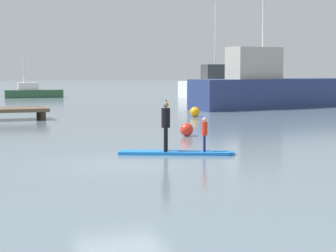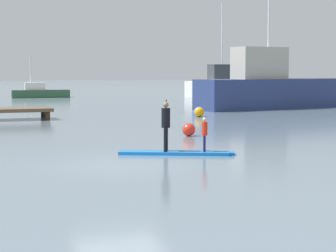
{
  "view_description": "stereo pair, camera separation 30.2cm",
  "coord_description": "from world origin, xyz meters",
  "px_view_note": "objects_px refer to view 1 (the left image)",
  "views": [
    {
      "loc": [
        -4.78,
        -16.97,
        2.72
      ],
      "look_at": [
        1.99,
        1.5,
        0.9
      ],
      "focal_mm": 67.46,
      "sensor_mm": 36.0,
      "label": 1
    },
    {
      "loc": [
        -4.5,
        -17.07,
        2.72
      ],
      "look_at": [
        1.99,
        1.5,
        0.9
      ],
      "focal_mm": 67.46,
      "sensor_mm": 36.0,
      "label": 2
    }
  ],
  "objects_px": {
    "paddleboard_near": "(176,153)",
    "mooring_buoy_near": "(195,112)",
    "paddler_adult": "(166,123)",
    "paddler_child_solo": "(204,132)",
    "motor_boat_small_navy": "(226,85)",
    "fishing_boat_white_large": "(266,88)",
    "trawler_grey_distant": "(33,92)",
    "mooring_buoy_mid": "(187,129)"
  },
  "relations": [
    {
      "from": "paddler_child_solo",
      "to": "motor_boat_small_navy",
      "type": "bearing_deg",
      "value": 63.73
    },
    {
      "from": "fishing_boat_white_large",
      "to": "paddleboard_near",
      "type": "bearing_deg",
      "value": -125.65
    },
    {
      "from": "paddler_adult",
      "to": "mooring_buoy_mid",
      "type": "height_order",
      "value": "paddler_adult"
    },
    {
      "from": "paddler_adult",
      "to": "mooring_buoy_near",
      "type": "relative_size",
      "value": 2.92
    },
    {
      "from": "trawler_grey_distant",
      "to": "mooring_buoy_near",
      "type": "height_order",
      "value": "trawler_grey_distant"
    },
    {
      "from": "paddleboard_near",
      "to": "fishing_boat_white_large",
      "type": "distance_m",
      "value": 23.7
    },
    {
      "from": "paddler_adult",
      "to": "mooring_buoy_near",
      "type": "bearing_deg",
      "value": 64.02
    },
    {
      "from": "motor_boat_small_navy",
      "to": "trawler_grey_distant",
      "type": "distance_m",
      "value": 18.0
    },
    {
      "from": "paddler_child_solo",
      "to": "trawler_grey_distant",
      "type": "distance_m",
      "value": 40.1
    },
    {
      "from": "paddleboard_near",
      "to": "mooring_buoy_mid",
      "type": "bearing_deg",
      "value": 64.74
    },
    {
      "from": "motor_boat_small_navy",
      "to": "trawler_grey_distant",
      "type": "relative_size",
      "value": 1.72
    },
    {
      "from": "paddler_child_solo",
      "to": "motor_boat_small_navy",
      "type": "height_order",
      "value": "motor_boat_small_navy"
    },
    {
      "from": "motor_boat_small_navy",
      "to": "paddler_adult",
      "type": "bearing_deg",
      "value": -117.99
    },
    {
      "from": "mooring_buoy_near",
      "to": "mooring_buoy_mid",
      "type": "bearing_deg",
      "value": -114.44
    },
    {
      "from": "fishing_boat_white_large",
      "to": "mooring_buoy_near",
      "type": "bearing_deg",
      "value": -144.23
    },
    {
      "from": "paddleboard_near",
      "to": "mooring_buoy_near",
      "type": "distance_m",
      "value": 15.31
    },
    {
      "from": "paddler_adult",
      "to": "paddler_child_solo",
      "type": "relative_size",
      "value": 1.5
    },
    {
      "from": "fishing_boat_white_large",
      "to": "motor_boat_small_navy",
      "type": "relative_size",
      "value": 1.29
    },
    {
      "from": "paddler_adult",
      "to": "motor_boat_small_navy",
      "type": "bearing_deg",
      "value": 62.01
    },
    {
      "from": "fishing_boat_white_large",
      "to": "motor_boat_small_navy",
      "type": "xyz_separation_m",
      "value": [
        4.94,
        16.73,
        -0.25
      ]
    },
    {
      "from": "paddler_adult",
      "to": "mooring_buoy_mid",
      "type": "bearing_deg",
      "value": 61.17
    },
    {
      "from": "trawler_grey_distant",
      "to": "mooring_buoy_mid",
      "type": "relative_size",
      "value": 9.95
    },
    {
      "from": "paddleboard_near",
      "to": "fishing_boat_white_large",
      "type": "height_order",
      "value": "fishing_boat_white_large"
    },
    {
      "from": "paddleboard_near",
      "to": "paddler_adult",
      "type": "relative_size",
      "value": 2.2
    },
    {
      "from": "paddleboard_near",
      "to": "fishing_boat_white_large",
      "type": "bearing_deg",
      "value": 54.35
    },
    {
      "from": "fishing_boat_white_large",
      "to": "paddler_adult",
      "type": "bearing_deg",
      "value": -126.45
    },
    {
      "from": "mooring_buoy_mid",
      "to": "mooring_buoy_near",
      "type": "bearing_deg",
      "value": 65.56
    },
    {
      "from": "paddler_child_solo",
      "to": "trawler_grey_distant",
      "type": "bearing_deg",
      "value": 89.52
    },
    {
      "from": "paddler_child_solo",
      "to": "mooring_buoy_near",
      "type": "height_order",
      "value": "paddler_child_solo"
    },
    {
      "from": "paddler_adult",
      "to": "fishing_boat_white_large",
      "type": "xyz_separation_m",
      "value": [
        14.1,
        19.09,
        0.37
      ]
    },
    {
      "from": "trawler_grey_distant",
      "to": "mooring_buoy_near",
      "type": "relative_size",
      "value": 9.47
    },
    {
      "from": "paddler_adult",
      "to": "trawler_grey_distant",
      "type": "relative_size",
      "value": 0.31
    },
    {
      "from": "paddleboard_near",
      "to": "mooring_buoy_mid",
      "type": "xyz_separation_m",
      "value": [
        2.29,
        4.86,
        0.21
      ]
    },
    {
      "from": "paddleboard_near",
      "to": "mooring_buoy_near",
      "type": "relative_size",
      "value": 6.43
    },
    {
      "from": "fishing_boat_white_large",
      "to": "motor_boat_small_navy",
      "type": "distance_m",
      "value": 17.44
    },
    {
      "from": "mooring_buoy_near",
      "to": "mooring_buoy_mid",
      "type": "height_order",
      "value": "mooring_buoy_near"
    },
    {
      "from": "motor_boat_small_navy",
      "to": "mooring_buoy_near",
      "type": "height_order",
      "value": "motor_boat_small_navy"
    },
    {
      "from": "paddler_adult",
      "to": "fishing_boat_white_large",
      "type": "bearing_deg",
      "value": 53.55
    },
    {
      "from": "trawler_grey_distant",
      "to": "mooring_buoy_near",
      "type": "bearing_deg",
      "value": -78.52
    },
    {
      "from": "paddler_child_solo",
      "to": "motor_boat_small_navy",
      "type": "distance_m",
      "value": 40.47
    },
    {
      "from": "motor_boat_small_navy",
      "to": "mooring_buoy_near",
      "type": "distance_m",
      "value": 25.27
    },
    {
      "from": "paddleboard_near",
      "to": "mooring_buoy_near",
      "type": "bearing_deg",
      "value": 65.27
    }
  ]
}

